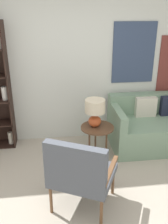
% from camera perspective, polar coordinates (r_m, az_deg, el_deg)
% --- Properties ---
extents(ground_plane, '(14.00, 14.00, 0.00)m').
position_cam_1_polar(ground_plane, '(3.08, -0.77, -23.61)').
color(ground_plane, '#B2A899').
extents(wall_back, '(6.40, 0.08, 2.70)m').
position_cam_1_polar(wall_back, '(4.23, -3.39, 10.90)').
color(wall_back, silver).
rests_on(wall_back, ground_plane).
extents(armchair, '(0.89, 0.87, 0.95)m').
position_cam_1_polar(armchair, '(2.84, -0.98, -13.41)').
color(armchair, brown).
rests_on(armchair, ground_plane).
extents(couch, '(1.67, 0.88, 0.84)m').
position_cam_1_polar(couch, '(4.49, 16.83, -3.17)').
color(couch, gray).
rests_on(couch, ground_plane).
extents(side_table, '(0.51, 0.51, 0.54)m').
position_cam_1_polar(side_table, '(3.85, 3.05, -4.18)').
color(side_table, brown).
rests_on(side_table, ground_plane).
extents(table_lamp, '(0.30, 0.30, 0.43)m').
position_cam_1_polar(table_lamp, '(3.73, 2.52, 0.42)').
color(table_lamp, '#C65128').
rests_on(table_lamp, side_table).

